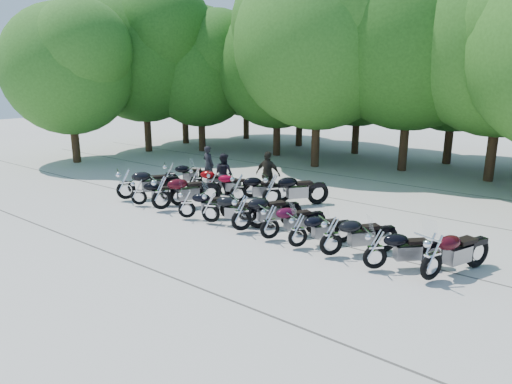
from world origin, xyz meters
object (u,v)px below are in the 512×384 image
Objects in this scene: motorcycle_14 at (238,187)px; motorcycle_15 at (272,189)px; motorcycle_1 at (139,191)px; motorcycle_11 at (170,174)px; motorcycle_5 at (242,212)px; motorcycle_12 at (196,178)px; motorcycle_4 at (211,206)px; motorcycle_10 at (432,255)px; motorcycle_9 at (375,248)px; motorcycle_6 at (270,221)px; rider_2 at (268,174)px; motorcycle_0 at (125,183)px; rider_1 at (224,174)px; motorcycle_13 at (214,183)px; motorcycle_7 at (298,229)px; motorcycle_2 at (161,192)px; motorcycle_3 at (187,203)px; rider_0 at (208,165)px; motorcycle_8 at (331,235)px.

motorcycle_15 is at bearing -120.57° from motorcycle_14.
motorcycle_11 is at bearing -15.73° from motorcycle_1.
motorcycle_12 is (-4.73, 2.71, -0.07)m from motorcycle_5.
motorcycle_10 reaches higher than motorcycle_4.
motorcycle_15 is (5.34, 0.19, 0.10)m from motorcycle_11.
motorcycle_9 is 6.11m from motorcycle_15.
motorcycle_6 is 5.14m from rider_2.
motorcycle_0 is 7.06m from motorcycle_6.
rider_1 reaches higher than motorcycle_14.
rider_1 is 0.92× the size of rider_2.
motorcycle_14 is (-2.23, 2.49, -0.02)m from motorcycle_5.
motorcycle_13 is (-9.46, 2.61, -0.10)m from motorcycle_10.
motorcycle_4 is 2.63m from motorcycle_14.
rider_2 reaches higher than motorcycle_7.
motorcycle_7 is (3.47, -0.10, -0.04)m from motorcycle_4.
motorcycle_6 is at bearing -169.95° from motorcycle_14.
motorcycle_2 is 1.25× the size of motorcycle_3.
motorcycle_4 is at bearing 139.96° from rider_0.
motorcycle_9 is at bearing -155.17° from motorcycle_2.
motorcycle_6 is 1.01× the size of motorcycle_12.
motorcycle_9 is 9.65m from motorcycle_12.
motorcycle_4 is 4.52m from motorcycle_8.
motorcycle_0 is 1.24× the size of motorcycle_3.
motorcycle_4 is at bearing -129.35° from motorcycle_1.
motorcycle_12 is 1.16× the size of rider_2.
motorcycle_10 is (10.72, 0.13, 0.11)m from motorcycle_1.
motorcycle_6 is 6.46m from motorcycle_12.
motorcycle_4 is 4.09m from rider_2.
motorcycle_3 is 6.81m from motorcycle_9.
motorcycle_14 is at bearing -87.35° from motorcycle_1.
rider_0 is (-1.86, 1.64, 0.27)m from motorcycle_13.
motorcycle_4 is 1.34m from motorcycle_5.
motorcycle_2 is 1.13× the size of motorcycle_8.
motorcycle_7 is (2.13, -0.09, -0.10)m from motorcycle_5.
motorcycle_4 is at bearing 43.16° from motorcycle_9.
motorcycle_2 is 4.02m from motorcycle_15.
motorcycle_11 is 1.03× the size of motorcycle_12.
motorcycle_5 is at bearing 143.77° from motorcycle_15.
motorcycle_1 is 0.92× the size of motorcycle_11.
motorcycle_8 is 4.96m from motorcycle_15.
motorcycle_2 is 1.06× the size of motorcycle_10.
motorcycle_1 is 10.73m from motorcycle_10.
motorcycle_8 is (6.94, -0.07, -0.09)m from motorcycle_2.
motorcycle_2 reaches higher than motorcycle_13.
motorcycle_12 is at bearing -45.20° from motorcycle_1.
motorcycle_1 is 0.89× the size of motorcycle_14.
motorcycle_12 is (-2.40, 2.83, 0.03)m from motorcycle_3.
motorcycle_6 reaches higher than motorcycle_12.
rider_1 is at bearing 156.96° from rider_0.
motorcycle_15 reaches higher than motorcycle_8.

